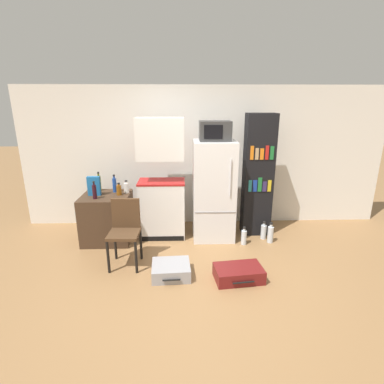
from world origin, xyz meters
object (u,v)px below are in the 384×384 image
(bottle_amber_beer, at_px, (119,190))
(water_bottle_middle, at_px, (244,237))
(chair, at_px, (125,226))
(suitcase_large_flat, at_px, (171,270))
(cereal_box, at_px, (94,186))
(refrigerator, at_px, (214,191))
(side_table, at_px, (107,218))
(bottle_wine_dark, at_px, (94,191))
(kitchen_hutch, at_px, (162,184))
(suitcase_small_flat, at_px, (239,273))
(bottle_olive_oil, at_px, (99,183))
(bottle_milk_white, at_px, (126,188))
(water_bottle_front, at_px, (270,234))
(bottle_blue_soda, at_px, (115,185))
(bookshelf, at_px, (258,176))
(microwave, at_px, (215,131))
(water_bottle_back, at_px, (264,231))

(bottle_amber_beer, bearing_deg, water_bottle_middle, -7.68)
(chair, distance_m, suitcase_large_flat, 0.86)
(cereal_box, bearing_deg, refrigerator, 1.49)
(cereal_box, distance_m, water_bottle_middle, 2.48)
(side_table, relative_size, suitcase_large_flat, 1.49)
(bottle_wine_dark, height_order, suitcase_large_flat, bottle_wine_dark)
(cereal_box, bearing_deg, kitchen_hutch, 6.69)
(cereal_box, relative_size, suitcase_small_flat, 0.47)
(suitcase_small_flat, height_order, water_bottle_middle, water_bottle_middle)
(bottle_olive_oil, height_order, suitcase_large_flat, bottle_olive_oil)
(bottle_milk_white, height_order, suitcase_small_flat, bottle_milk_white)
(chair, height_order, water_bottle_front, chair)
(bottle_milk_white, distance_m, bottle_wine_dark, 0.52)
(bottle_amber_beer, bearing_deg, chair, -74.31)
(cereal_box, distance_m, suitcase_small_flat, 2.55)
(refrigerator, xyz_separation_m, chair, (-1.28, -0.81, -0.25))
(suitcase_large_flat, bearing_deg, bottle_milk_white, 117.68)
(bottle_blue_soda, xyz_separation_m, suitcase_large_flat, (0.94, -1.28, -0.79))
(kitchen_hutch, xyz_separation_m, bottle_blue_soda, (-0.76, 0.04, -0.01))
(bottle_blue_soda, relative_size, bottle_wine_dark, 1.06)
(water_bottle_middle, bearing_deg, bottle_amber_beer, 172.32)
(kitchen_hutch, height_order, suitcase_small_flat, kitchen_hutch)
(bookshelf, relative_size, bottle_olive_oil, 6.39)
(side_table, xyz_separation_m, microwave, (1.71, 0.05, 1.36))
(kitchen_hutch, xyz_separation_m, bottle_milk_white, (-0.57, 0.00, -0.05))
(side_table, distance_m, bottle_blue_soda, 0.54)
(microwave, height_order, bottle_olive_oil, microwave)
(refrigerator, xyz_separation_m, water_bottle_middle, (0.46, -0.31, -0.67))
(bookshelf, height_order, suitcase_small_flat, bookshelf)
(side_table, bearing_deg, water_bottle_back, -1.41)
(bottle_wine_dark, xyz_separation_m, cereal_box, (-0.05, 0.18, 0.04))
(water_bottle_back, bearing_deg, microwave, 172.17)
(bottle_milk_white, bearing_deg, bottle_wine_dark, -144.45)
(microwave, xyz_separation_m, bottle_olive_oil, (-1.87, 0.22, -0.85))
(water_bottle_front, bearing_deg, water_bottle_middle, -173.02)
(refrigerator, distance_m, water_bottle_back, 1.07)
(bottle_olive_oil, bearing_deg, bottle_wine_dark, -84.10)
(cereal_box, bearing_deg, suitcase_large_flat, -42.46)
(bottle_blue_soda, height_order, bottle_amber_beer, bottle_blue_soda)
(bottle_milk_white, distance_m, bottle_amber_beer, 0.15)
(bottle_blue_soda, xyz_separation_m, water_bottle_back, (2.42, -0.23, -0.75))
(bottle_milk_white, height_order, chair, bottle_milk_white)
(bookshelf, bearing_deg, microwave, -168.66)
(cereal_box, bearing_deg, bottle_blue_soda, 30.62)
(microwave, relative_size, suitcase_large_flat, 0.93)
(bottle_olive_oil, height_order, water_bottle_back, bottle_olive_oil)
(bottle_milk_white, xyz_separation_m, water_bottle_middle, (1.86, -0.38, -0.72))
(suitcase_large_flat, relative_size, water_bottle_front, 1.51)
(bottle_wine_dark, xyz_separation_m, suitcase_small_flat, (2.02, -1.05, -0.78))
(water_bottle_front, bearing_deg, water_bottle_back, 117.93)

